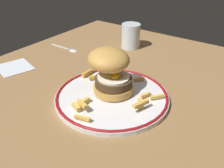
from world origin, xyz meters
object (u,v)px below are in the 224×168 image
water_glass (131,37)px  spoon (70,49)px  burger (111,70)px  napkin (14,67)px  dinner_plate (112,96)px

water_glass → spoon: water_glass is taller
burger → water_glass: bearing=23.3°
burger → napkin: burger is taller
dinner_plate → water_glass: size_ratio=3.24×
burger → water_glass: (32.03, 13.83, -3.55)cm
dinner_plate → napkin: dinner_plate is taller
dinner_plate → spoon: (17.93, 32.42, -0.48)cm
spoon → dinner_plate: bearing=-118.9°
water_glass → napkin: size_ratio=0.86×
water_glass → spoon: bearing=132.7°
spoon → napkin: 22.00cm
burger → water_glass: burger is taller
water_glass → dinner_plate: bearing=-155.4°
spoon → napkin: (-21.59, 4.24, -0.16)cm
dinner_plate → burger: (1.62, 1.55, 6.66)cm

